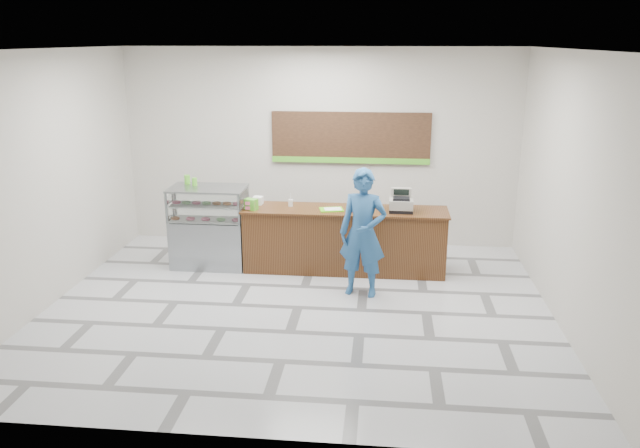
# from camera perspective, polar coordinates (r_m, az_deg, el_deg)

# --- Properties ---
(floor) EXTENTS (7.00, 7.00, 0.00)m
(floor) POSITION_cam_1_polar(r_m,az_deg,el_deg) (8.84, -2.03, -7.64)
(floor) COLOR #BBBBC0
(floor) RESTS_ON ground
(back_wall) EXTENTS (7.00, 0.00, 7.00)m
(back_wall) POSITION_cam_1_polar(r_m,az_deg,el_deg) (11.20, -0.02, 6.96)
(back_wall) COLOR beige
(back_wall) RESTS_ON floor
(ceiling) EXTENTS (7.00, 7.00, 0.00)m
(ceiling) POSITION_cam_1_polar(r_m,az_deg,el_deg) (8.06, -2.30, 15.69)
(ceiling) COLOR silver
(ceiling) RESTS_ON back_wall
(sales_counter) EXTENTS (3.26, 0.76, 1.03)m
(sales_counter) POSITION_cam_1_polar(r_m,az_deg,el_deg) (10.04, 2.25, -1.45)
(sales_counter) COLOR #553318
(sales_counter) RESTS_ON floor
(display_case) EXTENTS (1.22, 0.72, 1.33)m
(display_case) POSITION_cam_1_polar(r_m,az_deg,el_deg) (10.36, -10.08, -0.20)
(display_case) COLOR gray
(display_case) RESTS_ON floor
(menu_board) EXTENTS (2.80, 0.06, 0.90)m
(menu_board) POSITION_cam_1_polar(r_m,az_deg,el_deg) (11.08, 2.81, 7.80)
(menu_board) COLOR black
(menu_board) RESTS_ON back_wall
(cash_register) EXTENTS (0.37, 0.39, 0.35)m
(cash_register) POSITION_cam_1_polar(r_m,az_deg,el_deg) (9.82, 7.42, 1.92)
(cash_register) COLOR black
(cash_register) RESTS_ON sales_counter
(card_terminal) EXTENTS (0.08, 0.14, 0.04)m
(card_terminal) POSITION_cam_1_polar(r_m,az_deg,el_deg) (9.73, 7.05, 1.11)
(card_terminal) COLOR black
(card_terminal) RESTS_ON sales_counter
(serving_tray) EXTENTS (0.41, 0.34, 0.02)m
(serving_tray) POSITION_cam_1_polar(r_m,az_deg,el_deg) (9.83, 1.07, 1.34)
(serving_tray) COLOR #62DD14
(serving_tray) RESTS_ON sales_counter
(napkin_box) EXTENTS (0.16, 0.16, 0.13)m
(napkin_box) POSITION_cam_1_polar(r_m,az_deg,el_deg) (10.21, -5.70, 2.15)
(napkin_box) COLOR white
(napkin_box) RESTS_ON sales_counter
(straw_cup) EXTENTS (0.07, 0.07, 0.11)m
(straw_cup) POSITION_cam_1_polar(r_m,az_deg,el_deg) (10.05, -2.71, 1.94)
(straw_cup) COLOR silver
(straw_cup) RESTS_ON sales_counter
(promo_box) EXTENTS (0.23, 0.19, 0.17)m
(promo_box) POSITION_cam_1_polar(r_m,az_deg,el_deg) (9.89, -6.32, 1.80)
(promo_box) COLOR #54B629
(promo_box) RESTS_ON sales_counter
(donut_decal) EXTENTS (0.16, 0.16, 0.00)m
(donut_decal) POSITION_cam_1_polar(r_m,az_deg,el_deg) (9.78, 3.25, 1.19)
(donut_decal) COLOR #E16184
(donut_decal) RESTS_ON sales_counter
(green_cup_left) EXTENTS (0.10, 0.10, 0.15)m
(green_cup_left) POSITION_cam_1_polar(r_m,az_deg,el_deg) (10.49, -12.04, 4.00)
(green_cup_left) COLOR #54B629
(green_cup_left) RESTS_ON display_case
(green_cup_right) EXTENTS (0.08, 0.08, 0.13)m
(green_cup_right) POSITION_cam_1_polar(r_m,az_deg,el_deg) (10.34, -11.39, 3.81)
(green_cup_right) COLOR #54B629
(green_cup_right) RESTS_ON display_case
(customer) EXTENTS (0.76, 0.57, 1.88)m
(customer) POSITION_cam_1_polar(r_m,az_deg,el_deg) (8.99, 3.94, -0.83)
(customer) COLOR #24558A
(customer) RESTS_ON floor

